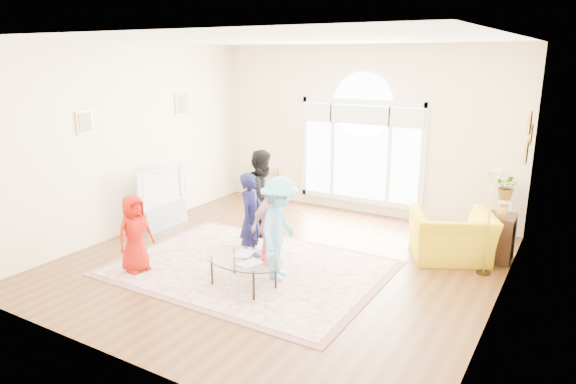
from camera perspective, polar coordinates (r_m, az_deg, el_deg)
The scene contains 18 objects.
ground at distance 7.76m, azimuth -0.84°, elevation -7.78°, with size 6.00×6.00×0.00m, color #563218.
room_shell at distance 9.79m, azimuth 7.90°, elevation 6.42°, with size 6.00×6.00×6.00m.
area_rug at distance 7.56m, azimuth -4.32°, elevation -8.39°, with size 3.60×2.60×0.02m, color beige.
rug_border at distance 7.56m, azimuth -4.32°, elevation -8.42°, with size 3.80×2.80×0.01m, color #915A5B.
tv_console at distance 9.54m, azimuth -14.14°, elevation -2.51°, with size 0.45×1.00×0.42m, color gray.
television at distance 9.39m, azimuth -14.31°, elevation 0.65°, with size 0.18×1.16×0.67m.
coffee_table at distance 6.83m, azimuth -5.00°, elevation -7.47°, with size 1.27×0.91×0.54m.
armchair at distance 8.10m, azimuth 17.70°, elevation -4.71°, with size 1.15×1.00×0.75m, color gold.
side_cabinet at distance 8.37m, azimuth 22.44°, elevation -4.68°, with size 0.40×0.50×0.70m, color black.
floor_lamp at distance 7.50m, azimuth 21.78°, elevation 0.62°, with size 0.29×0.29×1.51m.
plant_pedestal at distance 9.27m, azimuth 22.84°, elevation -2.87°, with size 0.20×0.20×0.70m, color white.
potted_plant at distance 9.12m, azimuth 23.20°, elevation 0.55°, with size 0.40×0.34×0.44m, color #33722D.
leaning_picture at distance 11.24m, azimuth -3.05°, elevation -0.53°, with size 0.80×0.05×0.62m, color tan.
child_red at distance 7.55m, azimuth -16.65°, elevation -4.43°, with size 0.54×0.35×1.11m, color #AB140A.
child_navy at distance 7.58m, azimuth -4.10°, elevation -2.83°, with size 0.49×0.32×1.34m, color #14133D.
child_black at distance 8.36m, azimuth -2.77°, elevation -0.45°, with size 0.74×0.58×1.52m, color black.
child_pink at distance 7.43m, azimuth -2.08°, elevation -3.68°, with size 0.71×0.30×1.22m, color #EAA8AD.
child_blue at distance 6.95m, azimuth -0.96°, elevation -4.08°, with size 0.92×0.53×1.43m, color #62B7E7.
Camera 1 is at (3.74, -6.10, 3.01)m, focal length 32.00 mm.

